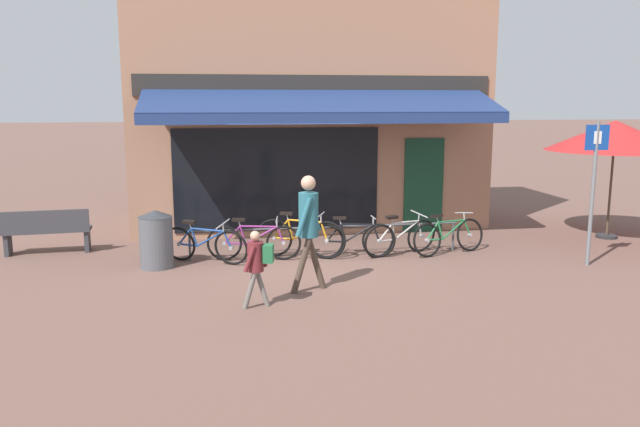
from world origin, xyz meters
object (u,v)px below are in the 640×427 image
at_px(pedestrian_adult, 308,220).
at_px(parking_sign, 594,179).
at_px(bicycle_silver, 401,237).
at_px(bicycle_blue, 204,244).
at_px(bicycle_purple, 254,241).
at_px(litter_bin, 156,239).
at_px(bicycle_orange, 300,237).
at_px(bicycle_green, 449,236).
at_px(bicycle_black, 353,239).
at_px(pedestrian_child, 258,260).
at_px(park_bench, 47,230).
at_px(cafe_parasol, 615,136).

height_order(pedestrian_adult, parking_sign, parking_sign).
relative_size(bicycle_silver, pedestrian_adult, 0.88).
bearing_deg(bicycle_blue, parking_sign, 16.43).
bearing_deg(pedestrian_adult, bicycle_purple, -72.34).
height_order(bicycle_silver, parking_sign, parking_sign).
relative_size(pedestrian_adult, parking_sign, 0.71).
distance_m(bicycle_purple, litter_bin, 1.75).
relative_size(bicycle_purple, bicycle_orange, 1.06).
bearing_deg(pedestrian_adult, litter_bin, -38.35).
distance_m(bicycle_silver, parking_sign, 3.57).
distance_m(bicycle_green, litter_bin, 5.47).
distance_m(bicycle_blue, bicycle_black, 2.74).
distance_m(bicycle_silver, bicycle_green, 0.95).
height_order(bicycle_blue, litter_bin, litter_bin).
distance_m(bicycle_black, bicycle_silver, 0.95).
distance_m(bicycle_green, pedestrian_child, 4.64).
bearing_deg(parking_sign, bicycle_purple, 167.02).
bearing_deg(bicycle_blue, pedestrian_adult, -23.17).
bearing_deg(bicycle_orange, litter_bin, -151.36).
distance_m(bicycle_silver, park_bench, 6.80).
bearing_deg(bicycle_green, bicycle_silver, 159.19).
height_order(pedestrian_child, litter_bin, pedestrian_child).
bearing_deg(pedestrian_child, litter_bin, -45.03).
bearing_deg(bicycle_silver, bicycle_blue, 160.13).
xyz_separation_m(bicycle_purple, bicycle_black, (1.85, -0.11, -0.00)).
height_order(bicycle_black, pedestrian_child, pedestrian_child).
bearing_deg(pedestrian_child, bicycle_orange, -97.77).
distance_m(bicycle_black, parking_sign, 4.41).
relative_size(bicycle_orange, litter_bin, 1.59).
distance_m(bicycle_purple, cafe_parasol, 7.89).
distance_m(bicycle_blue, bicycle_silver, 3.69).
distance_m(bicycle_green, cafe_parasol, 4.39).
distance_m(bicycle_blue, cafe_parasol, 8.77).
height_order(bicycle_black, pedestrian_adult, pedestrian_adult).
relative_size(bicycle_silver, cafe_parasol, 0.57).
height_order(bicycle_purple, bicycle_orange, bicycle_orange).
relative_size(bicycle_orange, bicycle_black, 1.00).
relative_size(bicycle_black, park_bench, 1.00).
bearing_deg(bicycle_black, bicycle_purple, -177.59).
relative_size(bicycle_black, litter_bin, 1.58).
xyz_separation_m(pedestrian_child, cafe_parasol, (7.75, 3.38, 1.49)).
relative_size(pedestrian_adult, pedestrian_child, 1.61).
bearing_deg(bicycle_silver, bicycle_green, -22.30).
distance_m(pedestrian_child, litter_bin, 2.97).
distance_m(bicycle_blue, park_bench, 3.25).
distance_m(bicycle_orange, park_bench, 4.90).
xyz_separation_m(bicycle_black, litter_bin, (-3.57, -0.12, 0.17)).
xyz_separation_m(bicycle_orange, bicycle_green, (2.87, -0.17, -0.04)).
xyz_separation_m(bicycle_green, cafe_parasol, (3.91, 0.79, 1.84)).
height_order(bicycle_green, pedestrian_adult, pedestrian_adult).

